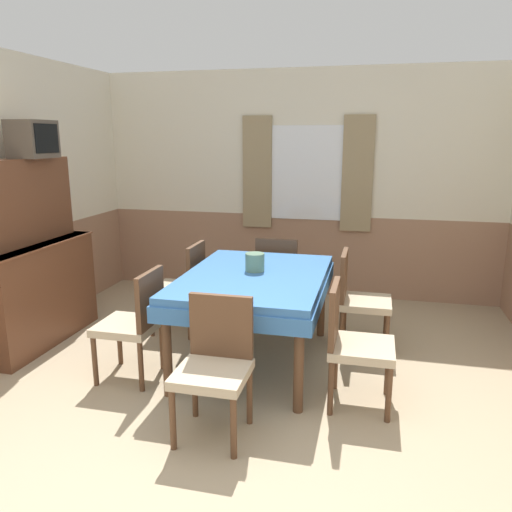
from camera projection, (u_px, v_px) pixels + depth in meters
ground_plane at (179, 505)px, 2.57m from camera, size 16.00×16.00×0.00m
wall_back at (298, 185)px, 5.81m from camera, size 5.03×0.09×2.60m
wall_left at (12, 199)px, 4.56m from camera, size 0.05×4.13×2.60m
dining_table at (255, 286)px, 4.07m from camera, size 1.15×1.59×0.77m
chair_head_near at (215, 362)px, 3.13m from camera, size 0.44×0.44×0.87m
chair_left_near at (135, 320)px, 3.83m from camera, size 0.44×0.44×0.87m
chair_head_window at (279, 275)px, 5.10m from camera, size 0.44×0.44×0.87m
chair_left_far at (184, 284)px, 4.77m from camera, size 0.44×0.44×0.87m
chair_right_far at (358, 297)px, 4.40m from camera, size 0.44×0.44×0.87m
chair_right_near at (353, 340)px, 3.45m from camera, size 0.44×0.44×0.87m
sideboard at (30, 268)px, 4.48m from camera, size 0.46×1.31×1.67m
tv at (33, 139)px, 4.35m from camera, size 0.29×0.38×0.33m
vase at (255, 262)px, 4.12m from camera, size 0.16×0.16×0.15m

